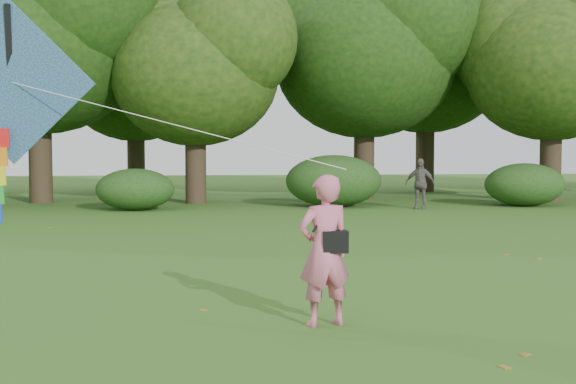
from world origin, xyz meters
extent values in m
plane|color=#265114|center=(0.00, 0.00, 0.00)|extent=(100.00, 100.00, 0.00)
imported|color=#D36382|center=(-0.11, 0.50, 0.90)|extent=(0.74, 0.58, 1.79)
imported|color=#675E5B|center=(5.84, 16.65, 0.88)|extent=(1.12, 0.85, 1.76)
cube|color=black|center=(0.01, 0.47, 1.00)|extent=(0.30, 0.20, 0.26)
cylinder|color=black|center=(-0.11, 0.46, 1.35)|extent=(0.33, 0.14, 0.47)
cube|color=#235599|center=(-4.15, 2.38, 3.01)|extent=(2.28, 0.42, 2.25)
cube|color=black|center=(-4.15, 2.41, 3.01)|extent=(0.17, 0.55, 2.04)
cylinder|color=white|center=(-2.00, 1.41, 2.43)|extent=(4.30, 1.95, 1.16)
cube|color=red|center=(-4.25, 2.40, 2.24)|extent=(0.14, 0.06, 0.26)
cube|color=orange|center=(-4.28, 2.40, 1.98)|extent=(0.14, 0.06, 0.26)
cube|color=yellow|center=(-4.31, 2.40, 1.72)|extent=(0.14, 0.06, 0.26)
cylinder|color=#3A2D1E|center=(-8.00, 21.00, 1.92)|extent=(0.88, 0.88, 3.85)
ellipsoid|color=#1E3F11|center=(-8.00, 21.00, 6.05)|extent=(8.00, 8.00, 6.80)
cylinder|color=#3A2D1E|center=(-2.00, 20.00, 1.57)|extent=(0.80, 0.80, 3.15)
ellipsoid|color=#1E3F11|center=(-2.00, 20.00, 4.91)|extent=(6.40, 6.40, 5.44)
cylinder|color=#3A2D1E|center=(5.00, 22.00, 1.84)|extent=(0.86, 0.86, 3.67)
ellipsoid|color=#1E3F11|center=(5.00, 22.00, 5.76)|extent=(7.60, 7.60, 6.46)
cylinder|color=#3A2D1E|center=(12.00, 19.50, 1.72)|extent=(0.83, 0.83, 3.43)
ellipsoid|color=#1E3F11|center=(12.00, 19.50, 5.30)|extent=(6.80, 6.80, 5.78)
cylinder|color=#3A2D1E|center=(-5.00, 27.50, 1.75)|extent=(0.84, 0.84, 3.50)
ellipsoid|color=#1E3F11|center=(-5.00, 27.50, 5.43)|extent=(7.00, 7.00, 5.95)
cylinder|color=#3A2D1E|center=(9.00, 26.50, 2.01)|extent=(0.90, 0.90, 4.02)
ellipsoid|color=#1E3F11|center=(9.00, 26.50, 6.17)|extent=(7.80, 7.80, 6.63)
ellipsoid|color=#264919|center=(-4.00, 17.10, 0.71)|extent=(2.66, 2.09, 1.42)
ellipsoid|color=#264919|center=(3.00, 17.90, 0.94)|extent=(3.50, 2.75, 1.88)
ellipsoid|color=#264919|center=(10.00, 17.40, 0.79)|extent=(2.94, 2.31, 1.58)
cube|color=olive|center=(1.35, -1.33, 0.00)|extent=(0.11, 0.14, 0.01)
cube|color=olive|center=(-1.55, 1.44, 0.00)|extent=(0.13, 0.14, 0.01)
cube|color=olive|center=(1.73, -0.95, 0.00)|extent=(0.14, 0.13, 0.01)
cube|color=olive|center=(4.78, 5.19, 0.00)|extent=(0.14, 0.13, 0.01)
cube|color=olive|center=(-5.71, 11.79, 0.00)|extent=(0.14, 0.11, 0.01)
cube|color=olive|center=(4.36, 5.75, 0.00)|extent=(0.14, 0.11, 0.01)
camera|label=1|loc=(-1.44, -7.86, 2.09)|focal=45.00mm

